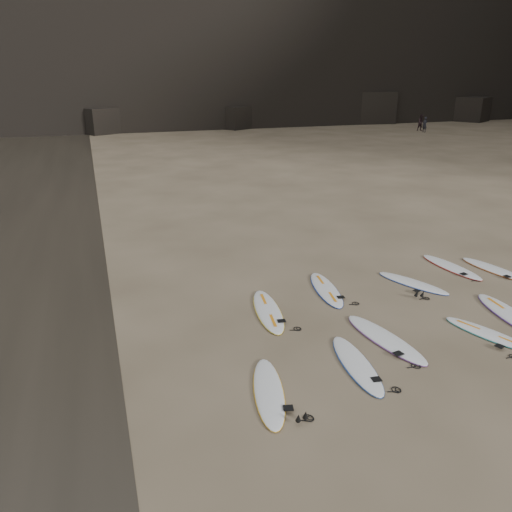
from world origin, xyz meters
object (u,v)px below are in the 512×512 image
Objects in this scene: surfboard_7 at (413,283)px; surfboard_8 at (451,267)px; surfboard_2 at (385,338)px; surfboard_1 at (357,364)px; person_b at (421,123)px; surfboard_6 at (326,289)px; surfboard_9 at (494,269)px; surfboard_3 at (489,334)px; surfboard_0 at (269,391)px; person_a at (425,125)px; surfboard_5 at (268,310)px.

surfboard_8 is (1.94, 0.71, 0.00)m from surfboard_7.
surfboard_1 is at bearing -156.76° from surfboard_2.
person_b is at bearing 29.24° from surfboard_7.
surfboard_6 is at bearing 146.63° from surfboard_7.
surfboard_9 is at bearing 6.34° from surfboard_6.
surfboard_0 is at bearing 163.70° from surfboard_3.
surfboard_9 reaches higher than surfboard_0.
surfboard_2 is 3.65m from surfboard_7.
person_a is at bearing 46.42° from surfboard_9.
surfboard_2 is 1.10× the size of surfboard_9.
surfboard_0 is at bearing -119.12° from surfboard_6.
surfboard_7 reaches higher than surfboard_3.
surfboard_6 is (-2.57, 3.58, 0.00)m from surfboard_3.
surfboard_0 reaches higher than surfboard_3.
surfboard_7 is (3.73, 3.36, -0.00)m from surfboard_1.
surfboard_9 is at bearing 11.81° from surfboard_5.
surfboard_6 is at bearing 28.70° from surfboard_5.
surfboard_0 is 47.11m from person_a.
surfboard_6 is 43.18m from person_b.
surfboard_9 is 38.76m from person_a.
surfboard_6 is at bearing 166.29° from surfboard_9.
surfboard_2 is at bearing 145.60° from surfboard_3.
surfboard_3 is 4.58m from surfboard_9.
person_a reaches higher than surfboard_3.
person_a is (26.57, 35.35, 0.71)m from surfboard_2.
person_a is (24.01, 32.74, 0.72)m from surfboard_7.
surfboard_5 is (-4.62, 2.81, 0.01)m from surfboard_3.
surfboard_0 is at bearing -171.51° from surfboard_2.
surfboard_1 is 3.66m from surfboard_3.
surfboard_3 is at bearing -144.85° from surfboard_9.
surfboard_2 is at bearing -165.30° from surfboard_9.
person_a is (22.07, 32.03, 0.72)m from surfboard_8.
surfboard_0 is 0.94× the size of surfboard_6.
person_b reaches higher than person_a.
surfboard_1 is 1.39m from surfboard_2.
surfboard_6 reaches higher than surfboard_8.
surfboard_3 is 0.86× the size of surfboard_5.
surfboard_6 is (3.21, 4.07, 0.00)m from surfboard_0.
surfboard_7 is at bearing 67.41° from surfboard_3.
surfboard_5 is 2.19m from surfboard_6.
surfboard_0 is 0.97× the size of surfboard_8.
surfboard_5 is 4.71m from surfboard_7.
surfboard_6 is (1.09, 3.75, 0.00)m from surfboard_1.
surfboard_7 is 40.61m from person_a.
person_a is at bearing 43.40° from surfboard_2.
surfboard_1 is at bearing -50.63° from person_a.
surfboard_8 is (6.63, 1.08, -0.00)m from surfboard_5.
surfboard_7 is 41.89m from person_b.
surfboard_3 is 44.55m from person_b.
surfboard_9 is at bearing -45.75° from person_a.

